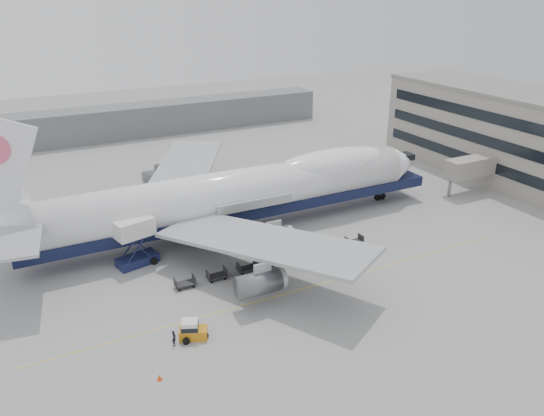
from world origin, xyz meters
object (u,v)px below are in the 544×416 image
airliner (242,192)px  baggage_tug (192,330)px  catering_truck (135,239)px  ground_worker (174,338)px

airliner → baggage_tug: (-14.82, -20.93, -4.74)m
airliner → catering_truck: 16.39m
catering_truck → baggage_tug: 17.66m
airliner → ground_worker: 27.41m
airliner → ground_worker: airliner is taller
airliner → ground_worker: size_ratio=42.20×
catering_truck → baggage_tug: bearing=-100.2°
baggage_tug → ground_worker: 1.91m
ground_worker → baggage_tug: bearing=-49.4°
baggage_tug → ground_worker: size_ratio=1.93×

